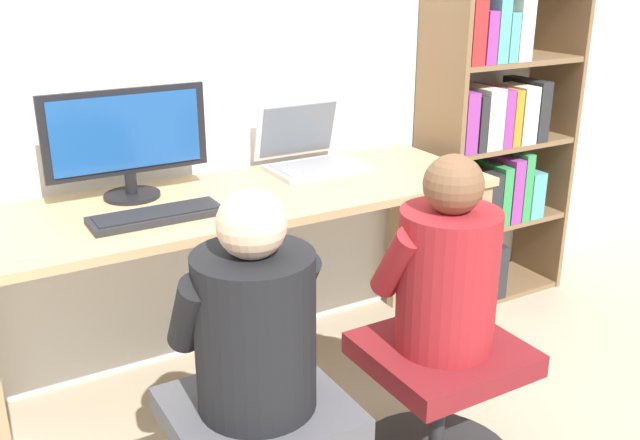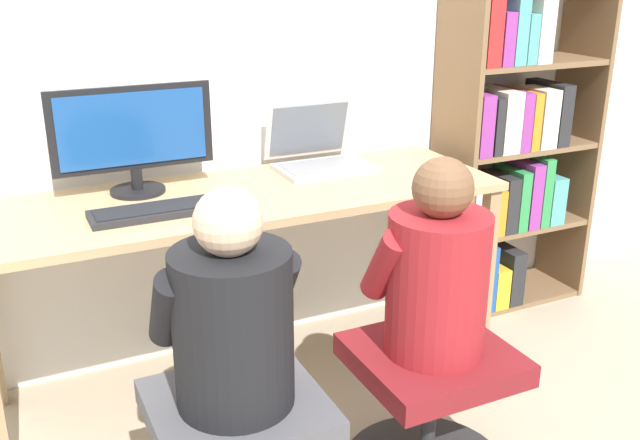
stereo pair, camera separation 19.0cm
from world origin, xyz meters
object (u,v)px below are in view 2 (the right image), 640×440
person_at_monitor (232,316)px  keyboard (156,211)px  desktop_monitor (133,137)px  laptop (319,155)px  office_chair_right (429,408)px  person_at_laptop (437,272)px  bookshelf (508,153)px

person_at_monitor → keyboard: bearing=93.5°
desktop_monitor → person_at_monitor: bearing=-87.4°
laptop → office_chair_right: bearing=-93.7°
office_chair_right → laptop: bearing=86.3°
desktop_monitor → person_at_monitor: 0.94m
person_at_laptop → bookshelf: 1.33m
office_chair_right → person_at_monitor: 0.77m
office_chair_right → person_at_laptop: size_ratio=0.89×
person_at_monitor → person_at_laptop: size_ratio=0.99×
laptop → bookshelf: bookshelf is taller
office_chair_right → person_at_laptop: person_at_laptop is taller
keyboard → person_at_monitor: person_at_monitor is taller
keyboard → office_chair_right: size_ratio=0.79×
keyboard → person_at_laptop: size_ratio=0.71×
laptop → keyboard: (-0.71, -0.27, -0.04)m
laptop → person_at_monitor: size_ratio=0.62×
laptop → office_chair_right: size_ratio=0.69×
laptop → office_chair_right: 1.09m
keyboard → bookshelf: bookshelf is taller
bookshelf → desktop_monitor: bearing=179.7°
desktop_monitor → keyboard: bearing=-89.4°
person_at_laptop → bookshelf: bookshelf is taller
laptop → person_at_monitor: 1.14m
bookshelf → keyboard: bearing=-171.4°
person_at_monitor → laptop: bearing=53.4°
person_at_monitor → person_at_laptop: (0.62, -0.00, 0.00)m
desktop_monitor → office_chair_right: desktop_monitor is taller
office_chair_right → person_at_monitor: (-0.62, 0.01, 0.46)m
keyboard → bookshelf: (1.64, 0.25, -0.05)m
person_at_laptop → person_at_monitor: bearing=179.6°
office_chair_right → keyboard: bearing=135.3°
desktop_monitor → laptop: (0.72, 0.01, -0.15)m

